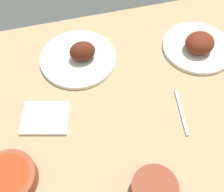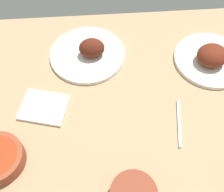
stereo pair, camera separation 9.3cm
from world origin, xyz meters
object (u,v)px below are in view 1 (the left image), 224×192
object	(u,v)px
bowl_sauce	(9,178)
fork_loose	(181,112)
plate_near_viewer	(198,45)
folded_napkin	(45,118)
plate_center_main	(79,56)
bowl_potatoes	(154,189)

from	to	relation	value
bowl_sauce	fork_loose	size ratio (longest dim) A/B	0.90
plate_near_viewer	fork_loose	bearing A→B (deg)	55.54
plate_near_viewer	folded_napkin	distance (cm)	64.29
plate_center_main	bowl_sauce	distance (cm)	49.60
folded_napkin	fork_loose	distance (cm)	45.87
fork_loose	plate_center_main	bearing A→B (deg)	-128.37
plate_center_main	folded_napkin	distance (cm)	27.88
bowl_potatoes	fork_loose	distance (cm)	28.83
bowl_potatoes	fork_loose	bearing A→B (deg)	-129.04
bowl_potatoes	folded_napkin	distance (cm)	41.56
plate_center_main	plate_near_viewer	world-z (taller)	same
plate_center_main	folded_napkin	world-z (taller)	plate_center_main
folded_napkin	fork_loose	xyz separation A→B (cm)	(-44.91, 9.36, -0.20)
plate_near_viewer	folded_napkin	size ratio (longest dim) A/B	1.81
plate_near_viewer	bowl_sauce	world-z (taller)	plate_near_viewer
plate_center_main	fork_loose	size ratio (longest dim) A/B	1.67
plate_near_viewer	bowl_potatoes	world-z (taller)	plate_near_viewer
fork_loose	folded_napkin	bearing A→B (deg)	-92.09
fork_loose	bowl_sauce	bearing A→B (deg)	-71.61
bowl_sauce	folded_napkin	distance (cm)	21.86
plate_center_main	folded_napkin	xyz separation A→B (cm)	(16.06, 22.74, -1.43)
plate_center_main	bowl_potatoes	size ratio (longest dim) A/B	2.24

